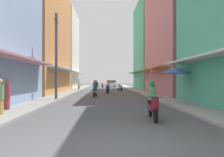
{
  "coord_description": "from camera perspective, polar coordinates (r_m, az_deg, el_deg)",
  "views": [
    {
      "loc": [
        -0.23,
        -4.26,
        1.62
      ],
      "look_at": [
        0.7,
        18.98,
        1.74
      ],
      "focal_mm": 30.79,
      "sensor_mm": 36.0,
      "label": 1
    }
  ],
  "objects": [
    {
      "name": "ground_plane",
      "position": [
        24.73,
        -1.76,
        -4.05
      ],
      "size": [
        107.46,
        107.46,
        0.0
      ],
      "primitive_type": "plane",
      "color": "#4C4C4F"
    },
    {
      "name": "building_left_far",
      "position": [
        36.66,
        -15.34,
        7.99
      ],
      "size": [
        7.05,
        9.1,
        13.8
      ],
      "color": "silver",
      "rests_on": "ground"
    },
    {
      "name": "motorbike_maroon",
      "position": [
        8.03,
        11.99,
        -6.83
      ],
      "size": [
        0.55,
        1.81,
        1.58
      ],
      "color": "black",
      "rests_on": "ground"
    },
    {
      "name": "street_sign_no_entry",
      "position": [
        16.68,
        11.77,
        0.05
      ],
      "size": [
        0.07,
        0.6,
        2.65
      ],
      "color": "gray",
      "rests_on": "ground"
    },
    {
      "name": "sidewalk_right",
      "position": [
        25.19,
        8.68,
        -3.84
      ],
      "size": [
        1.77,
        56.85,
        0.12
      ],
      "primitive_type": "cube",
      "color": "#9E9991",
      "rests_on": "ground"
    },
    {
      "name": "motorbike_silver",
      "position": [
        17.82,
        -5.03,
        -3.24
      ],
      "size": [
        0.55,
        1.81,
        1.58
      ],
      "color": "black",
      "rests_on": "ground"
    },
    {
      "name": "motorbike_black",
      "position": [
        40.76,
        -4.31,
        -1.86
      ],
      "size": [
        0.55,
        1.81,
        0.96
      ],
      "color": "black",
      "rests_on": "ground"
    },
    {
      "name": "pedestrian_crossing",
      "position": [
        28.81,
        -9.83,
        -1.84
      ],
      "size": [
        0.34,
        0.34,
        1.67
      ],
      "color": "#BF8C3F",
      "rests_on": "ground"
    },
    {
      "name": "pedestrian_far",
      "position": [
        10.96,
        -28.76,
        -4.42
      ],
      "size": [
        0.34,
        0.34,
        1.65
      ],
      "color": "#99333F",
      "rests_on": "ground"
    },
    {
      "name": "motorbike_blue",
      "position": [
        22.25,
        -1.23,
        -2.65
      ],
      "size": [
        0.58,
        1.8,
        1.58
      ],
      "color": "black",
      "rests_on": "ground"
    },
    {
      "name": "pedestrian_midway",
      "position": [
        9.5,
        -30.36,
        -5.03
      ],
      "size": [
        0.34,
        0.34,
        1.66
      ],
      "color": "#BF8C3F",
      "rests_on": "ground"
    },
    {
      "name": "motorbike_green",
      "position": [
        33.06,
        -4.59,
        -1.88
      ],
      "size": [
        0.55,
        1.81,
        1.58
      ],
      "color": "black",
      "rests_on": "ground"
    },
    {
      "name": "building_left_mid",
      "position": [
        25.83,
        -21.49,
        15.12
      ],
      "size": [
        7.05,
        13.06,
        16.96
      ],
      "color": "#D88C4C",
      "rests_on": "ground"
    },
    {
      "name": "motorbike_orange",
      "position": [
        37.9,
        -2.82,
        -1.98
      ],
      "size": [
        0.55,
        1.8,
        0.96
      ],
      "color": "black",
      "rests_on": "ground"
    },
    {
      "name": "vendor_umbrella",
      "position": [
        13.37,
        18.52,
        2.39
      ],
      "size": [
        1.85,
        1.85,
        2.47
      ],
      "color": "#99999E",
      "rests_on": "ground"
    },
    {
      "name": "building_right_mid",
      "position": [
        23.65,
        19.89,
        14.04
      ],
      "size": [
        7.05,
        11.12,
        14.95
      ],
      "color": "#B7727F",
      "rests_on": "ground"
    },
    {
      "name": "parked_car",
      "position": [
        42.13,
        -0.06,
        -1.49
      ],
      "size": [
        1.79,
        4.11,
        1.45
      ],
      "color": "silver",
      "rests_on": "ground"
    },
    {
      "name": "utility_pole",
      "position": [
        15.4,
        -16.25,
        6.49
      ],
      "size": [
        0.2,
        1.2,
        6.71
      ],
      "color": "#4C4C4F",
      "rests_on": "ground"
    },
    {
      "name": "building_right_far",
      "position": [
        33.97,
        12.69,
        9.46
      ],
      "size": [
        7.05,
        9.8,
        14.76
      ],
      "color": "#4CB28C",
      "rests_on": "ground"
    },
    {
      "name": "motorbike_white",
      "position": [
        26.97,
        2.36,
        -2.66
      ],
      "size": [
        0.62,
        1.79,
        0.96
      ],
      "color": "black",
      "rests_on": "ground"
    },
    {
      "name": "sidewalk_left",
      "position": [
        25.1,
        -12.23,
        -3.85
      ],
      "size": [
        1.77,
        56.85,
        0.12
      ],
      "primitive_type": "cube",
      "color": "gray",
      "rests_on": "ground"
    }
  ]
}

